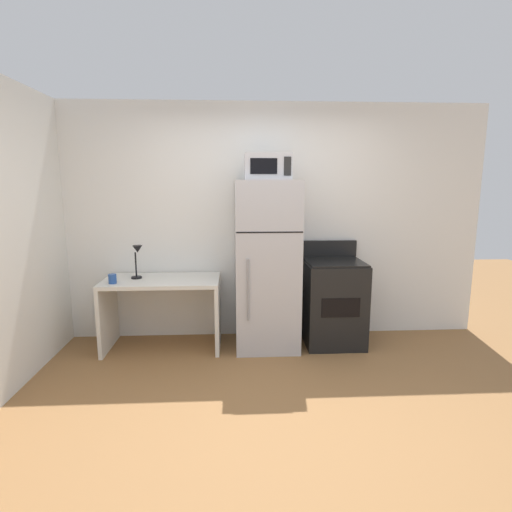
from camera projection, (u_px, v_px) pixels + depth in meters
ground_plane at (275, 411)px, 3.14m from camera, size 12.00×12.00×0.00m
wall_back_white at (261, 222)px, 4.58m from camera, size 5.00×0.10×2.60m
desk at (163, 299)px, 4.28m from camera, size 1.20×0.63×0.75m
desk_lamp at (137, 256)px, 4.22m from camera, size 0.14×0.12×0.35m
coffee_mug at (112, 279)px, 4.05m from camera, size 0.08×0.08×0.09m
refrigerator at (267, 265)px, 4.27m from camera, size 0.66×0.67×1.77m
microwave at (267, 167)px, 4.07m from camera, size 0.46×0.35×0.26m
oven_range at (333, 302)px, 4.41m from camera, size 0.62×0.61×1.10m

